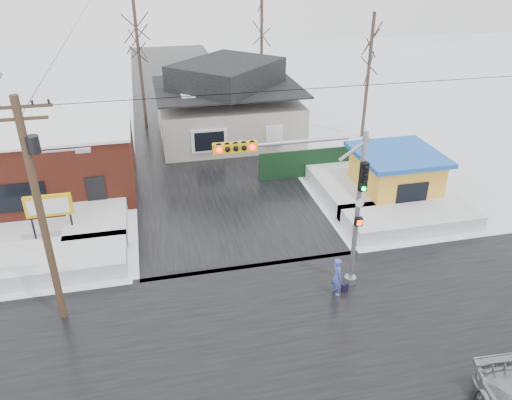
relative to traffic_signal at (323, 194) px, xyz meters
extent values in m
plane|color=white|center=(-2.43, -2.97, -4.54)|extent=(120.00, 120.00, 0.00)
cube|color=black|center=(-2.43, -2.97, -4.53)|extent=(10.00, 120.00, 0.02)
cube|color=black|center=(-2.43, -2.97, -4.53)|extent=(120.00, 10.00, 0.02)
cube|color=white|center=(-11.43, 4.03, -4.14)|extent=(7.00, 3.00, 0.80)
cube|color=white|center=(6.57, 4.03, -4.14)|extent=(7.00, 3.00, 0.80)
cube|color=white|center=(-9.43, 9.03, -4.14)|extent=(3.00, 8.00, 0.80)
cube|color=white|center=(4.57, 9.03, -4.14)|extent=(3.00, 8.00, 0.80)
cylinder|color=gray|center=(1.57, 0.03, -1.04)|extent=(0.20, 0.20, 7.00)
cylinder|color=gray|center=(1.57, 0.03, -4.39)|extent=(0.50, 0.50, 0.30)
cylinder|color=gray|center=(-1.43, 0.03, 2.26)|extent=(4.60, 0.14, 0.14)
cube|color=gold|center=(-3.43, 0.03, 2.26)|extent=(1.60, 0.28, 0.35)
sphere|color=#FF0C0C|center=(-4.03, -0.13, 2.26)|extent=(0.20, 0.20, 0.20)
sphere|color=#FF0C0C|center=(-2.83, -0.13, 2.26)|extent=(0.20, 0.20, 0.20)
cube|color=black|center=(1.57, -0.17, 0.66)|extent=(0.30, 0.22, 1.20)
sphere|color=#0CE533|center=(1.57, -0.31, 0.21)|extent=(0.18, 0.18, 0.18)
cube|color=black|center=(1.57, -0.17, -1.34)|extent=(0.30, 0.20, 0.35)
cylinder|color=#382619|center=(-10.43, 0.53, -0.04)|extent=(0.28, 0.28, 9.00)
cube|color=#382619|center=(-10.43, 0.53, 4.06)|extent=(2.20, 0.10, 0.10)
cube|color=#382619|center=(-10.43, 0.53, 3.66)|extent=(1.80, 0.10, 0.10)
cylinder|color=black|center=(-10.18, 0.53, 2.76)|extent=(0.44, 0.44, 0.60)
cylinder|color=gray|center=(-9.53, 0.53, 2.46)|extent=(1.80, 0.08, 0.08)
cube|color=gray|center=(-8.63, 0.53, 2.41)|extent=(0.50, 0.22, 0.12)
cube|color=maroon|center=(-13.43, 13.03, -2.54)|extent=(12.00, 8.00, 4.00)
cube|color=white|center=(-13.43, 13.03, -0.49)|extent=(12.20, 8.20, 0.15)
cube|color=black|center=(-13.43, 9.01, -3.14)|extent=(3.00, 0.08, 1.60)
cube|color=black|center=(-9.43, 9.01, -3.44)|extent=(1.00, 0.08, 2.20)
cylinder|color=black|center=(-12.33, 6.53, -3.64)|extent=(0.10, 0.10, 1.80)
cylinder|color=black|center=(-10.53, 6.53, -3.64)|extent=(0.10, 0.10, 1.80)
cube|color=gold|center=(-11.43, 6.53, -2.54)|extent=(2.20, 0.18, 1.10)
cube|color=white|center=(-11.43, 6.42, -2.54)|extent=(1.90, 0.02, 0.80)
cube|color=#B6B0A4|center=(-0.43, 19.03, -3.04)|extent=(10.00, 8.00, 3.00)
cube|color=black|center=(-0.43, 19.03, -0.64)|extent=(10.40, 8.40, 0.12)
pyramid|color=black|center=(-0.43, 19.03, 0.32)|extent=(9.00, 7.00, 1.80)
cube|color=maroon|center=(2.77, 20.03, 0.36)|extent=(0.70, 0.70, 1.40)
cube|color=white|center=(-2.43, 14.98, -3.14)|extent=(2.40, 0.12, 1.60)
cube|color=yellow|center=(7.07, 7.03, -3.24)|extent=(4.00, 4.00, 2.60)
cube|color=#1750AE|center=(7.07, 7.03, -1.79)|extent=(4.60, 4.60, 0.25)
cube|color=black|center=(7.07, 5.00, -3.24)|extent=(1.80, 0.06, 1.20)
cube|color=black|center=(4.07, 11.03, -3.64)|extent=(8.00, 0.12, 1.80)
cylinder|color=#332821|center=(-6.43, 23.03, 0.46)|extent=(0.24, 0.24, 10.00)
cylinder|color=#332821|center=(3.57, 25.03, 1.46)|extent=(0.24, 0.24, 12.00)
cylinder|color=#332821|center=(9.57, 17.03, -0.04)|extent=(0.24, 0.24, 9.00)
imported|color=#4257B9|center=(0.68, -0.55, -3.66)|extent=(0.43, 0.64, 1.75)
cube|color=black|center=(1.09, -0.51, -4.36)|extent=(0.29, 0.15, 0.35)
camera|label=1|loc=(-6.43, -16.31, 8.81)|focal=35.00mm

